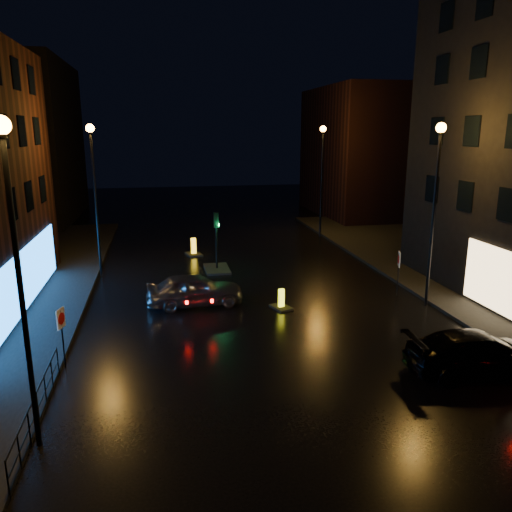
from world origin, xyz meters
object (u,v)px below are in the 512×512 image
object	(u,v)px
dark_sedan	(479,353)
bollard_near	(281,304)
traffic_signal	(217,262)
silver_hatchback	(195,290)
bollard_far	(194,251)
road_sign_left	(61,323)
road_sign_right	(399,263)

from	to	relation	value
dark_sedan	bollard_near	xyz separation A→B (m)	(-5.04, 7.47, -0.52)
traffic_signal	silver_hatchback	distance (m)	6.16
silver_hatchback	bollard_near	bearing A→B (deg)	-110.82
silver_hatchback	dark_sedan	distance (m)	12.47
bollard_far	road_sign_left	bearing A→B (deg)	-123.68
bollard_far	road_sign_left	size ratio (longest dim) A/B	0.69
road_sign_left	silver_hatchback	bearing A→B (deg)	65.36
road_sign_left	traffic_signal	bearing A→B (deg)	77.04
bollard_far	traffic_signal	bearing A→B (deg)	-88.21
bollard_far	road_sign_left	xyz separation A→B (m)	(-5.61, -15.33, 1.35)
bollard_far	road_sign_right	xyz separation A→B (m)	(9.34, -10.45, 1.45)
silver_hatchback	bollard_far	distance (m)	9.89
silver_hatchback	road_sign_right	size ratio (longest dim) A/B	1.98
bollard_near	dark_sedan	bearing A→B (deg)	-75.04
traffic_signal	silver_hatchback	world-z (taller)	traffic_signal
road_sign_left	road_sign_right	size ratio (longest dim) A/B	0.94
road_sign_left	bollard_far	bearing A→B (deg)	87.40
road_sign_left	road_sign_right	distance (m)	15.73
silver_hatchback	road_sign_left	size ratio (longest dim) A/B	2.10
dark_sedan	road_sign_left	distance (m)	14.29
traffic_signal	bollard_near	bearing A→B (deg)	-73.19
road_sign_right	road_sign_left	bearing A→B (deg)	37.74
bollard_near	road_sign_right	distance (m)	6.31
dark_sedan	bollard_near	size ratio (longest dim) A/B	4.02
bollard_near	silver_hatchback	bearing A→B (deg)	143.45
silver_hatchback	road_sign_left	distance (m)	7.44
bollard_near	road_sign_right	world-z (taller)	road_sign_right
road_sign_right	dark_sedan	bearing A→B (deg)	102.23
silver_hatchback	road_sign_right	xyz separation A→B (m)	(9.99, -0.60, 0.93)
road_sign_right	bollard_far	bearing A→B (deg)	-28.56
traffic_signal	bollard_near	world-z (taller)	traffic_signal
silver_hatchback	bollard_near	world-z (taller)	silver_hatchback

